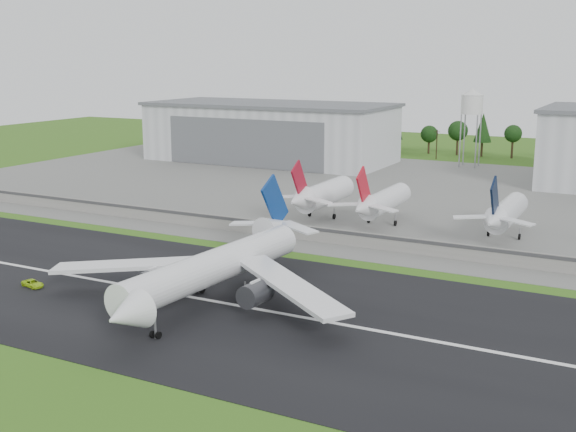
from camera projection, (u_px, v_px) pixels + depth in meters
The scene contains 14 objects.
ground at pixel (210, 327), 111.71m from camera, with size 600.00×600.00×0.00m, color #335714.
runway at pixel (244, 307), 120.37m from camera, with size 320.00×60.00×0.10m, color black.
runway_centerline at pixel (244, 307), 120.35m from camera, with size 220.00×1.00×0.02m, color white.
apron at pixel (432, 196), 215.69m from camera, with size 320.00×150.00×0.10m, color slate.
blast_fence at pixel (348, 238), 158.97m from camera, with size 240.00×0.61×3.50m.
hangar_west at pixel (270, 132), 288.13m from camera, with size 97.00×44.00×23.20m.
water_tower at pixel (472, 102), 268.99m from camera, with size 8.40×8.40×29.40m.
utility_poles at pixel (490, 163), 285.03m from camera, with size 230.00×3.00×12.00m, color black, non-canonical shape.
treeline at pixel (498, 158), 298.03m from camera, with size 320.00×16.00×22.00m, color black, non-canonical shape.
main_airliner at pixel (212, 275), 121.59m from camera, with size 57.09×59.27×18.17m.
ground_vehicle at pixel (33, 283), 130.54m from camera, with size 2.16×4.69×1.30m, color #ACD819.
parked_jet_red_a at pixel (320, 195), 184.40m from camera, with size 7.36×31.29×16.90m.
parked_jet_red_b at pixel (380, 202), 177.01m from camera, with size 7.36×31.29×16.55m.
parked_jet_navy at pixel (504, 214), 163.64m from camera, with size 7.36×31.29×16.57m.
Camera 1 is at (59.25, -87.98, 40.83)m, focal length 45.00 mm.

